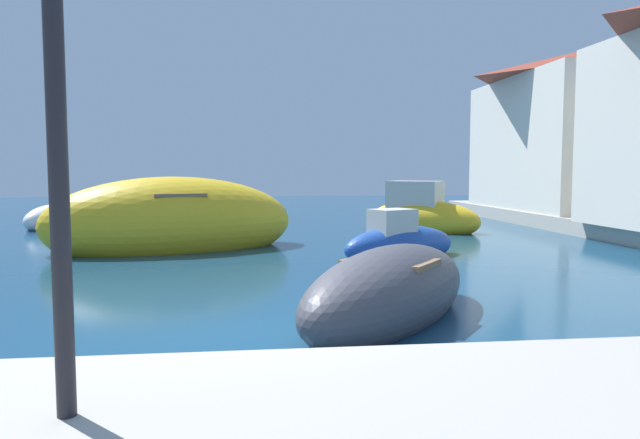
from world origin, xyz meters
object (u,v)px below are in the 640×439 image
object	(u,v)px
moored_boat_1	(399,244)
moored_boat_4	(56,219)
waterfront_building_annex	(580,129)
quayside_lamp_post	(54,44)
moored_boat_0	(422,216)
moored_boat_2	(390,293)
moored_boat_3	(173,223)

from	to	relation	value
moored_boat_1	moored_boat_4	world-z (taller)	moored_boat_1
waterfront_building_annex	quayside_lamp_post	size ratio (longest dim) A/B	2.33
moored_boat_1	waterfront_building_annex	xyz separation A→B (m)	(9.51, 8.92, 3.31)
moored_boat_1	moored_boat_4	xyz separation A→B (m)	(-10.26, 8.57, -0.03)
moored_boat_1	moored_boat_0	bearing A→B (deg)	41.55
moored_boat_0	moored_boat_4	size ratio (longest dim) A/B	1.20
moored_boat_4	waterfront_building_annex	size ratio (longest dim) A/B	0.38
moored_boat_0	moored_boat_2	bearing A→B (deg)	-70.96
moored_boat_1	moored_boat_3	distance (m)	5.88
quayside_lamp_post	moored_boat_3	bearing A→B (deg)	93.95
quayside_lamp_post	waterfront_building_annex	bearing A→B (deg)	52.77
moored_boat_1	quayside_lamp_post	size ratio (longest dim) A/B	0.89
moored_boat_2	quayside_lamp_post	xyz separation A→B (m)	(-3.04, -4.07, 2.42)
waterfront_building_annex	moored_boat_0	bearing A→B (deg)	-156.78
moored_boat_1	moored_boat_3	bearing A→B (deg)	130.16
moored_boat_0	moored_boat_2	distance (m)	12.00
quayside_lamp_post	moored_boat_2	bearing A→B (deg)	53.27
waterfront_building_annex	moored_boat_3	bearing A→B (deg)	-155.95
moored_boat_2	quayside_lamp_post	size ratio (longest dim) A/B	1.15
moored_boat_4	waterfront_building_annex	world-z (taller)	waterfront_building_annex
waterfront_building_annex	moored_boat_2	bearing A→B (deg)	-127.37
moored_boat_2	quayside_lamp_post	distance (m)	5.63
moored_boat_0	moored_boat_3	bearing A→B (deg)	-117.66
moored_boat_4	moored_boat_0	bearing A→B (deg)	95.56
moored_boat_1	moored_boat_2	bearing A→B (deg)	-132.90
waterfront_building_annex	quayside_lamp_post	distance (m)	23.34
moored_boat_4	quayside_lamp_post	world-z (taller)	quayside_lamp_post
moored_boat_3	quayside_lamp_post	world-z (taller)	quayside_lamp_post
moored_boat_4	quayside_lamp_post	bearing A→B (deg)	35.32
moored_boat_2	waterfront_building_annex	world-z (taller)	waterfront_building_annex
moored_boat_1	moored_boat_4	size ratio (longest dim) A/B	1.00
moored_boat_1	waterfront_building_annex	world-z (taller)	waterfront_building_annex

